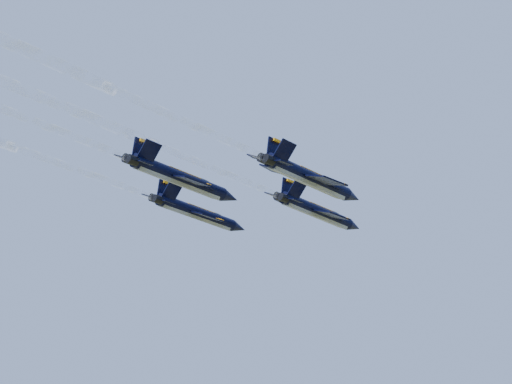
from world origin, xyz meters
The scene contains 4 objects.
jet_lead centered at (2.26, 7.38, 102.78)m, with size 10.59×15.21×4.75m.
jet_left centered at (-11.07, 1.00, 102.78)m, with size 10.59×15.21×4.75m.
jet_right centered at (7.58, -6.44, 102.78)m, with size 10.59×15.21×4.75m.
jet_slot centered at (-4.32, -12.76, 102.78)m, with size 10.59×15.21×4.75m.
Camera 1 is at (39.99, -78.08, 79.95)m, focal length 55.00 mm.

